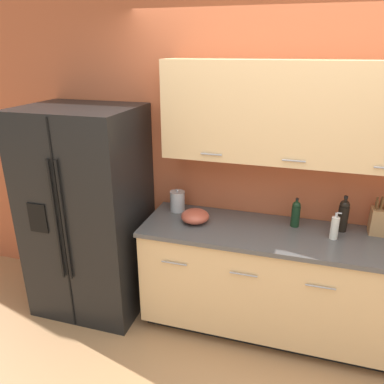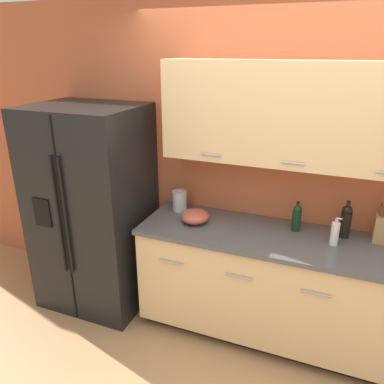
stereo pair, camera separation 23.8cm
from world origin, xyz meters
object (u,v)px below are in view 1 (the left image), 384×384
Objects in this scene: oil_bottle at (296,213)px; mixing_bowl at (195,216)px; soap_dispenser at (335,228)px; refrigerator at (88,213)px; wine_bottle at (343,215)px; knife_block at (379,220)px; steel_canister at (177,201)px.

oil_bottle is 0.78m from mixing_bowl.
oil_bottle is at bearing 154.91° from soap_dispenser.
refrigerator reaches higher than wine_bottle.
oil_bottle is at bearing -175.86° from knife_block.
wine_bottle is 0.17m from soap_dispenser.
soap_dispenser reaches higher than steel_canister.
knife_block is 0.36m from soap_dispenser.
refrigerator is at bearing -173.82° from knife_block.
steel_canister is (-1.57, -0.02, -0.02)m from knife_block.
soap_dispenser is (-0.31, -0.17, -0.02)m from knife_block.
knife_block is 0.60m from oil_bottle.
mixing_bowl is (-1.11, -0.18, -0.08)m from wine_bottle.
refrigerator is 2.07m from wine_bottle.
oil_bottle is 1.03× the size of mixing_bowl.
oil_bottle is (1.71, 0.21, 0.13)m from refrigerator.
knife_block is 1.38m from mixing_bowl.
knife_block reaches higher than mixing_bowl.
steel_canister is at bearing -179.18° from knife_block.
oil_bottle reaches higher than soap_dispenser.
refrigerator is 8.54× the size of soap_dispenser.
knife_block is at bearing 0.82° from steel_canister.
wine_bottle is 1.21× the size of oil_bottle.
refrigerator is at bearing -177.12° from mixing_bowl.
refrigerator is 1.72m from oil_bottle.
mixing_bowl is at bearing -40.72° from steel_canister.
refrigerator is 2.32m from knife_block.
wine_bottle reaches higher than soap_dispenser.
oil_bottle is (-0.34, -0.02, -0.02)m from wine_bottle.
mixing_bowl is (0.94, 0.05, 0.07)m from refrigerator.
wine_bottle is at bearing 6.35° from refrigerator.
knife_block reaches higher than wine_bottle.
knife_block is 1.56× the size of steel_canister.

